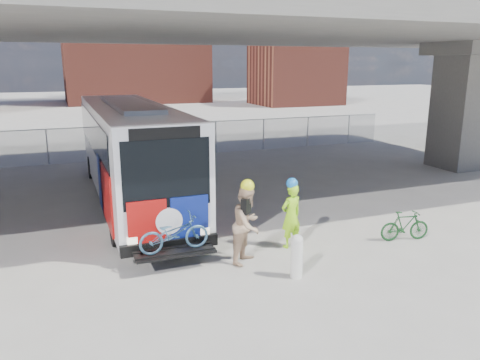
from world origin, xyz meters
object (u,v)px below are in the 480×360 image
cyclist_hivis (291,214)px  bike_parked (405,226)px  bus (130,145)px  cyclist_tan (247,224)px  bollard (297,255)px

cyclist_hivis → bike_parked: cyclist_hivis is taller
bus → cyclist_tan: (1.86, -6.82, -1.07)m
bollard → bus: bearing=107.8°
cyclist_tan → bike_parked: (4.84, -0.28, -0.60)m
bus → bollard: bearing=-72.2°
bollard → cyclist_tan: cyclist_tan is taller
bike_parked → cyclist_hivis: bearing=88.8°
bus → cyclist_hivis: bearing=-61.9°
bus → bollard: (2.61, -8.11, -1.52)m
bollard → bike_parked: (4.08, 1.01, -0.14)m
bus → cyclist_tan: bearing=-74.8°
cyclist_hivis → cyclist_tan: size_ratio=0.91×
bollard → cyclist_tan: size_ratio=0.49×
bus → bollard: size_ratio=11.84×
bike_parked → bollard: bearing=115.9°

